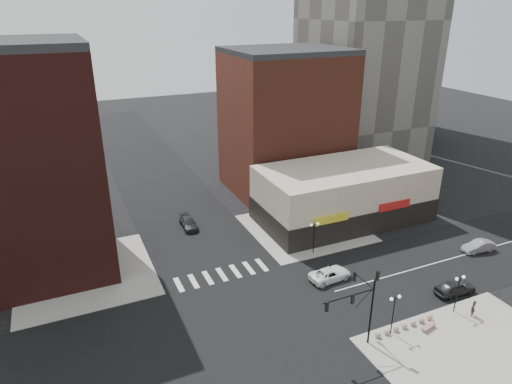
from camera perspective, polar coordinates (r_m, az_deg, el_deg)
ground at (r=47.57m, az=-0.65°, el=-15.15°), size 240.00×240.00×0.00m
road_ew at (r=47.57m, az=-0.65°, el=-15.15°), size 200.00×14.00×0.02m
road_ns at (r=47.57m, az=-0.65°, el=-15.14°), size 14.00×200.00×0.02m
sidewalk_nw at (r=57.01m, az=-20.50°, el=-9.67°), size 15.00×15.00×0.12m
sidewalk_ne at (r=64.14m, az=6.09°, el=-4.49°), size 15.00×15.00×0.12m
sidewalk_se at (r=47.13m, az=26.26°, el=-18.27°), size 18.00×14.00×0.12m
building_nw at (r=55.74m, az=-27.17°, el=2.68°), size 16.00×15.00×25.00m
building_ne_midrise at (r=74.70m, az=3.69°, el=8.50°), size 18.00×15.00×22.00m
building_ne_row at (r=66.41m, az=10.86°, el=-0.72°), size 24.20×12.20×8.00m
traffic_signal at (r=42.28m, az=13.02°, el=-12.93°), size 5.59×3.09×7.77m
street_lamp_se_a at (r=45.20m, az=16.91°, el=-13.40°), size 1.22×0.32×4.16m
street_lamp_se_b at (r=50.21m, az=24.02°, el=-10.58°), size 1.22×0.32×4.16m
street_lamp_ne at (r=56.58m, az=7.30°, el=-4.78°), size 1.22×0.32×4.16m
bollard_row at (r=47.84m, az=18.08°, el=-15.62°), size 6.87×0.57×0.57m
white_suv at (r=53.13m, az=9.23°, el=-10.09°), size 5.14×2.66×1.39m
dark_sedan_east at (r=54.52m, az=23.63°, el=-10.87°), size 4.71×2.09×1.58m
silver_sedan at (r=64.38m, az=26.06°, el=-6.11°), size 4.40×1.88×1.41m
dark_sedan_north at (r=64.47m, az=-8.43°, el=-3.85°), size 2.02×4.76×1.37m
pedestrian at (r=51.56m, az=25.49°, el=-13.01°), size 0.76×0.70×1.73m
stone_bench at (r=48.53m, az=20.74°, el=-15.51°), size 1.83×0.93×0.41m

